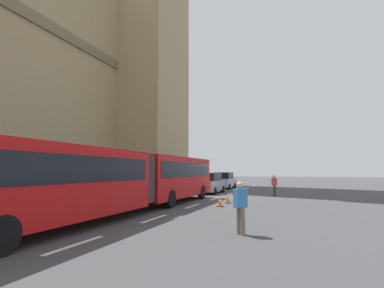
{
  "coord_description": "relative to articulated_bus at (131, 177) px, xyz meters",
  "views": [
    {
      "loc": [
        -21.66,
        -5.88,
        2.05
      ],
      "look_at": [
        7.99,
        5.37,
        5.04
      ],
      "focal_mm": 26.51,
      "sensor_mm": 36.0,
      "label": 1
    }
  ],
  "objects": [
    {
      "name": "traffic_cone_middle",
      "position": [
        5.58,
        -3.55,
        -1.46
      ],
      "size": [
        0.36,
        0.36,
        0.58
      ],
      "color": "black",
      "rests_on": "ground_plane"
    },
    {
      "name": "sedan_trailing",
      "position": [
        19.8,
        0.26,
        -0.83
      ],
      "size": [
        4.4,
        1.86,
        1.85
      ],
      "color": "#B7B7BC",
      "rests_on": "ground_plane"
    },
    {
      "name": "lane_centre_marking",
      "position": [
        10.27,
        -1.99,
        -1.74
      ],
      "size": [
        34.4,
        0.16,
        0.01
      ],
      "color": "silver",
      "rests_on": "ground_plane"
    },
    {
      "name": "pedestrian_near_cones",
      "position": [
        -2.93,
        -6.03,
        -0.83
      ],
      "size": [
        0.46,
        0.45,
        1.69
      ],
      "color": "#726651",
      "rests_on": "ground_plane"
    },
    {
      "name": "ground_plane",
      "position": [
        9.45,
        -1.99,
        -1.75
      ],
      "size": [
        160.0,
        160.0,
        0.0
      ],
      "primitive_type": "plane",
      "color": "#424244"
    },
    {
      "name": "pedestrian_by_kerb",
      "position": [
        11.49,
        -5.93,
        -0.83
      ],
      "size": [
        0.36,
        0.42,
        1.69
      ],
      "color": "#262D4C",
      "rests_on": "ground_plane"
    },
    {
      "name": "traffic_cone_west",
      "position": [
        3.71,
        -3.55,
        -1.46
      ],
      "size": [
        0.36,
        0.36,
        0.58
      ],
      "color": "black",
      "rests_on": "ground_plane"
    },
    {
      "name": "articulated_bus",
      "position": [
        0.0,
        0.0,
        0.0
      ],
      "size": [
        18.22,
        2.54,
        2.9
      ],
      "color": "#B20F0F",
      "rests_on": "ground_plane"
    },
    {
      "name": "sedan_lead",
      "position": [
        12.61,
        -0.19,
        -0.83
      ],
      "size": [
        4.4,
        1.86,
        1.85
      ],
      "color": "gray",
      "rests_on": "ground_plane"
    }
  ]
}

